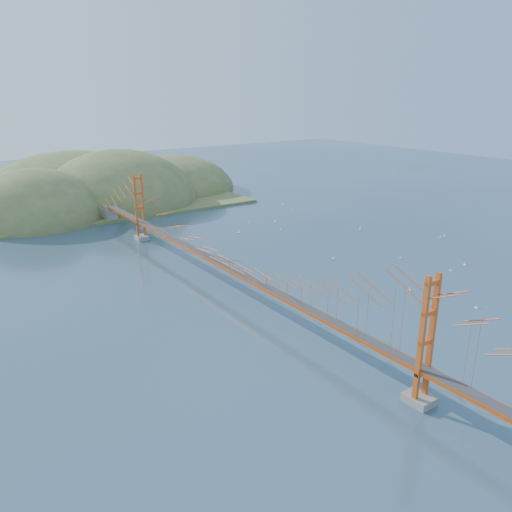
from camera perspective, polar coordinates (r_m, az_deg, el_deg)
ground at (r=66.17m, az=-2.84°, el=-4.13°), size 320.00×320.00×0.00m
bridge at (r=63.96m, az=-3.03°, el=1.73°), size 2.20×94.40×12.00m
far_headlands at (r=127.80m, az=-18.69°, el=5.99°), size 84.00×58.00×25.00m
sailboat_1 at (r=82.38m, az=16.20°, el=-0.17°), size 0.53×0.53×0.55m
sailboat_0 at (r=79.92m, az=8.85°, el=-0.21°), size 0.44×0.52×0.59m
sailboat_3 at (r=100.55m, az=-0.70°, el=3.88°), size 0.57×0.57×0.60m
sailboat_8 at (r=111.39m, az=4.25°, el=5.26°), size 0.50×0.48×0.56m
sailboat_7 at (r=101.45m, az=2.24°, el=4.00°), size 0.57×0.47×0.66m
sailboat_9 at (r=97.69m, az=11.79°, el=3.06°), size 0.69×0.69×0.73m
sailboat_13 at (r=82.48m, az=22.76°, el=-0.86°), size 0.69×0.69×0.73m
sailboat_10 at (r=67.04m, az=23.87°, el=-5.35°), size 0.41×0.50×0.58m
sailboat_12 at (r=93.45m, az=-1.95°, el=2.75°), size 0.64×0.61×0.72m
sailboat_14 at (r=79.08m, az=21.35°, el=-1.49°), size 0.42×0.52×0.61m
sailboat_15 at (r=95.75m, az=2.82°, el=3.11°), size 0.47×0.50×0.56m
sailboat_11 at (r=96.22m, az=20.33°, el=2.04°), size 0.55×0.55×0.57m
sailboat_17 at (r=116.89m, az=3.10°, el=5.92°), size 0.59×0.52×0.67m
sailboat_5 at (r=97.49m, az=20.75°, el=2.21°), size 0.52×0.62×0.71m
sailboat_6 at (r=69.43m, az=17.10°, el=-3.73°), size 0.59×0.59×0.62m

